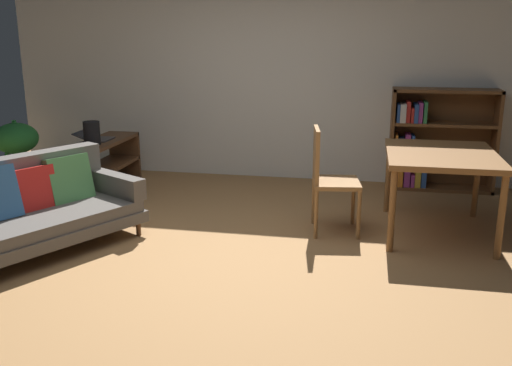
{
  "coord_description": "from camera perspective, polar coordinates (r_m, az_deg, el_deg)",
  "views": [
    {
      "loc": [
        1.12,
        -4.22,
        1.8
      ],
      "look_at": [
        0.23,
        0.27,
        0.56
      ],
      "focal_mm": 39.55,
      "sensor_mm": 36.0,
      "label": 1
    }
  ],
  "objects": [
    {
      "name": "ground_plane",
      "position": [
        4.72,
        -3.45,
        -7.3
      ],
      "size": [
        8.16,
        8.16,
        0.0
      ],
      "primitive_type": "plane",
      "color": "#9E7042"
    },
    {
      "name": "dining_table",
      "position": [
        5.3,
        18.21,
        2.16
      ],
      "size": [
        0.95,
        1.21,
        0.76
      ],
      "color": "brown",
      "rests_on": "ground_plane"
    },
    {
      "name": "media_console",
      "position": [
        6.69,
        -15.29,
        1.59
      ],
      "size": [
        0.39,
        1.29,
        0.59
      ],
      "color": "#56351E",
      "rests_on": "ground_plane"
    },
    {
      "name": "fabric_couch",
      "position": [
        5.08,
        -22.84,
        -2.53
      ],
      "size": [
        1.65,
        2.08,
        0.77
      ],
      "color": "#56351E",
      "rests_on": "ground_plane"
    },
    {
      "name": "open_laptop",
      "position": [
        6.72,
        -15.92,
        4.42
      ],
      "size": [
        0.41,
        0.31,
        0.09
      ],
      "color": "#333338",
      "rests_on": "media_console"
    },
    {
      "name": "dining_chair_near",
      "position": [
        5.15,
        7.28,
        0.85
      ],
      "size": [
        0.47,
        0.5,
        0.97
      ],
      "color": "olive",
      "rests_on": "ground_plane"
    },
    {
      "name": "back_wall_panel",
      "position": [
        7.02,
        1.99,
        11.46
      ],
      "size": [
        6.8,
        0.1,
        2.7
      ],
      "primitive_type": "cube",
      "color": "silver",
      "rests_on": "ground_plane"
    },
    {
      "name": "potted_floor_plant",
      "position": [
        7.13,
        -23.05,
        3.44
      ],
      "size": [
        0.51,
        0.51,
        0.81
      ],
      "color": "#9E9389",
      "rests_on": "ground_plane"
    },
    {
      "name": "bookshelf",
      "position": [
        6.88,
        17.51,
        4.13
      ],
      "size": [
        1.18,
        0.35,
        1.17
      ],
      "color": "brown",
      "rests_on": "ground_plane"
    },
    {
      "name": "desk_speaker",
      "position": [
        6.43,
        -16.27,
        4.88
      ],
      "size": [
        0.18,
        0.18,
        0.26
      ],
      "color": "black",
      "rests_on": "media_console"
    }
  ]
}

